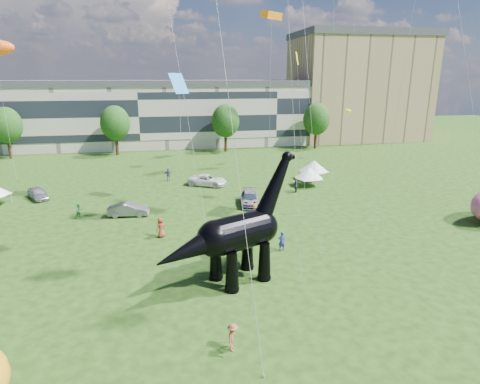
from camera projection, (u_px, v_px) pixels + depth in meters
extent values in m
plane|color=#16330C|center=(226.00, 304.00, 25.37)|extent=(220.00, 220.00, 0.00)
cube|color=beige|center=(141.00, 117.00, 80.84)|extent=(78.00, 11.00, 12.00)
cube|color=tan|center=(357.00, 89.00, 90.71)|extent=(28.00, 18.00, 22.00)
cylinder|color=#382314|center=(10.00, 150.00, 69.70)|extent=(0.56, 0.56, 3.20)
ellipsoid|color=#14380F|center=(6.00, 122.00, 68.39)|extent=(5.20, 5.20, 6.24)
cylinder|color=#382314|center=(117.00, 146.00, 72.86)|extent=(0.56, 0.56, 3.20)
ellipsoid|color=#14380F|center=(115.00, 120.00, 71.55)|extent=(5.20, 5.20, 6.24)
cylinder|color=#382314|center=(226.00, 143.00, 76.37)|extent=(0.56, 0.56, 3.20)
ellipsoid|color=#14380F|center=(225.00, 118.00, 75.06)|extent=(5.20, 5.20, 6.24)
cylinder|color=#382314|center=(315.00, 140.00, 79.54)|extent=(0.56, 0.56, 3.20)
ellipsoid|color=#14380F|center=(317.00, 116.00, 78.22)|extent=(5.20, 5.20, 6.24)
cone|color=black|center=(232.00, 272.00, 26.58)|extent=(1.27, 1.27, 2.76)
sphere|color=black|center=(232.00, 288.00, 26.91)|extent=(1.01, 1.01, 1.01)
cone|color=black|center=(216.00, 261.00, 28.16)|extent=(1.27, 1.27, 2.76)
sphere|color=black|center=(216.00, 277.00, 28.50)|extent=(1.01, 1.01, 1.01)
cone|color=black|center=(264.00, 261.00, 28.11)|extent=(1.27, 1.27, 2.76)
sphere|color=black|center=(264.00, 277.00, 28.45)|extent=(1.01, 1.01, 1.01)
cone|color=black|center=(247.00, 252.00, 29.70)|extent=(1.27, 1.27, 2.76)
sphere|color=black|center=(247.00, 266.00, 30.04)|extent=(1.01, 1.01, 1.01)
cylinder|color=black|center=(239.00, 232.00, 27.47)|extent=(4.55, 3.88, 2.49)
sphere|color=black|center=(215.00, 239.00, 26.40)|extent=(2.49, 2.49, 2.49)
sphere|color=black|center=(261.00, 226.00, 28.55)|extent=(2.39, 2.39, 2.39)
cone|color=black|center=(274.00, 188.00, 28.43)|extent=(3.73, 2.71, 4.88)
sphere|color=black|center=(287.00, 157.00, 28.46)|extent=(0.77, 0.77, 0.77)
cylinder|color=black|center=(290.00, 157.00, 28.63)|extent=(0.76, 0.64, 0.41)
cone|color=black|center=(190.00, 250.00, 25.43)|extent=(5.23, 3.80, 2.70)
imported|color=silver|center=(38.00, 193.00, 46.95)|extent=(3.44, 4.32, 1.38)
imported|color=slate|center=(128.00, 210.00, 41.21)|extent=(4.24, 1.81, 1.36)
imported|color=white|center=(207.00, 180.00, 52.71)|extent=(5.66, 4.48, 1.43)
imported|color=#595960|center=(250.00, 199.00, 44.81)|extent=(2.70, 5.09, 1.41)
cube|color=silver|center=(313.00, 171.00, 55.86)|extent=(3.93, 3.93, 0.12)
cone|color=silver|center=(314.00, 166.00, 55.63)|extent=(4.98, 4.98, 1.52)
cylinder|color=#999999|center=(312.00, 179.00, 54.14)|extent=(0.06, 0.06, 1.11)
cylinder|color=#999999|center=(328.00, 176.00, 55.58)|extent=(0.06, 0.06, 1.11)
cylinder|color=#999999|center=(299.00, 174.00, 56.46)|extent=(0.06, 0.06, 1.11)
cylinder|color=#999999|center=(314.00, 172.00, 57.89)|extent=(0.06, 0.06, 1.11)
cube|color=white|center=(309.00, 178.00, 52.51)|extent=(3.14, 3.14, 0.11)
cone|color=white|center=(309.00, 173.00, 52.30)|extent=(3.97, 3.97, 1.38)
cylinder|color=#999999|center=(304.00, 185.00, 51.07)|extent=(0.06, 0.06, 1.01)
cylinder|color=#999999|center=(322.00, 184.00, 51.88)|extent=(0.06, 0.06, 1.01)
cylinder|color=#999999|center=(295.00, 180.00, 53.42)|extent=(0.06, 0.06, 1.01)
cylinder|color=#999999|center=(313.00, 179.00, 54.22)|extent=(0.06, 0.06, 1.01)
cylinder|color=#999999|center=(12.00, 198.00, 45.57)|extent=(0.06, 0.06, 1.16)
imported|color=black|center=(296.00, 186.00, 49.61)|extent=(1.27, 1.43, 1.57)
imported|color=#326F7D|center=(314.00, 168.00, 59.22)|extent=(0.72, 0.75, 1.73)
imported|color=brown|center=(233.00, 337.00, 20.90)|extent=(0.95, 1.17, 1.58)
imported|color=olive|center=(255.00, 213.00, 39.53)|extent=(0.67, 1.14, 1.73)
imported|color=navy|center=(282.00, 241.00, 32.99)|extent=(0.65, 0.48, 1.65)
imported|color=#432E68|center=(168.00, 175.00, 54.86)|extent=(1.08, 0.48, 1.81)
imported|color=brown|center=(161.00, 228.00, 35.68)|extent=(1.06, 1.02, 1.83)
imported|color=#317C3D|center=(79.00, 211.00, 40.51)|extent=(0.96, 0.92, 1.56)
cube|color=#E9FF15|center=(348.00, 111.00, 65.29)|extent=(1.44, 1.73, 0.63)
cube|color=orange|center=(271.00, 15.00, 57.61)|extent=(3.56, 3.20, 1.30)
plane|color=yellow|center=(297.00, 58.00, 64.38)|extent=(1.22, 1.98, 1.98)
plane|color=blue|center=(179.00, 83.00, 40.65)|extent=(2.61, 2.34, 2.02)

